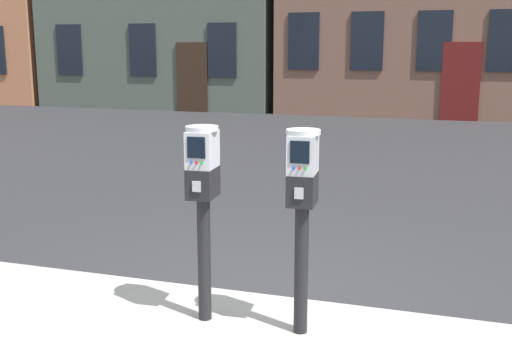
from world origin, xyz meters
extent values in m
plane|color=#28282B|center=(0.00, 0.00, 0.00)|extent=(160.00, 160.00, 0.00)
cylinder|color=black|center=(-0.25, -0.33, 0.57)|extent=(0.09, 0.09, 0.87)
cube|color=black|center=(-0.25, -0.33, 1.11)|extent=(0.18, 0.25, 0.20)
cube|color=#A5A8AD|center=(-0.24, -0.45, 1.11)|extent=(0.06, 0.02, 0.07)
cube|color=#B7BABF|center=(-0.25, -0.33, 1.33)|extent=(0.18, 0.24, 0.25)
cube|color=black|center=(-0.24, -0.45, 1.36)|extent=(0.12, 0.01, 0.14)
cylinder|color=blue|center=(-0.28, -0.45, 1.26)|extent=(0.02, 0.01, 0.02)
cylinder|color=red|center=(-0.24, -0.45, 1.26)|extent=(0.02, 0.01, 0.02)
cylinder|color=green|center=(-0.21, -0.45, 1.26)|extent=(0.02, 0.01, 0.02)
cylinder|color=#B7BABF|center=(-0.25, -0.33, 1.47)|extent=(0.23, 0.23, 0.03)
cylinder|color=black|center=(0.43, -0.33, 0.58)|extent=(0.09, 0.09, 0.87)
cube|color=black|center=(0.43, -0.33, 1.11)|extent=(0.18, 0.25, 0.20)
cube|color=#A5A8AD|center=(0.43, -0.45, 1.11)|extent=(0.06, 0.02, 0.07)
cube|color=#B7BABF|center=(0.43, -0.33, 1.34)|extent=(0.18, 0.24, 0.25)
cube|color=black|center=(0.43, -0.45, 1.36)|extent=(0.12, 0.01, 0.14)
cylinder|color=blue|center=(0.40, -0.45, 1.27)|extent=(0.02, 0.01, 0.02)
cylinder|color=red|center=(0.43, -0.45, 1.27)|extent=(0.02, 0.01, 0.02)
cylinder|color=green|center=(0.47, -0.45, 1.27)|extent=(0.02, 0.01, 0.02)
cylinder|color=#B7BABF|center=(0.43, -0.33, 1.47)|extent=(0.23, 0.23, 0.03)
cube|color=black|center=(-10.49, 13.48, 1.87)|extent=(0.90, 0.06, 1.60)
cube|color=black|center=(-7.86, 13.48, 1.87)|extent=(0.90, 0.06, 1.60)
cube|color=black|center=(-5.23, 13.48, 1.87)|extent=(0.90, 0.06, 1.60)
cube|color=black|center=(-6.21, 13.48, 1.05)|extent=(1.00, 0.07, 2.10)
cube|color=black|center=(-2.74, 13.48, 2.12)|extent=(0.90, 0.06, 1.60)
cube|color=black|center=(-0.94, 13.48, 2.12)|extent=(0.90, 0.06, 1.60)
cube|color=black|center=(0.86, 13.48, 2.12)|extent=(0.90, 0.06, 1.60)
cube|color=black|center=(2.66, 13.48, 2.12)|extent=(0.90, 0.06, 1.60)
cube|color=#591414|center=(1.60, 13.48, 1.05)|extent=(1.00, 0.07, 2.10)
camera|label=1|loc=(1.26, -4.01, 2.00)|focal=43.03mm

